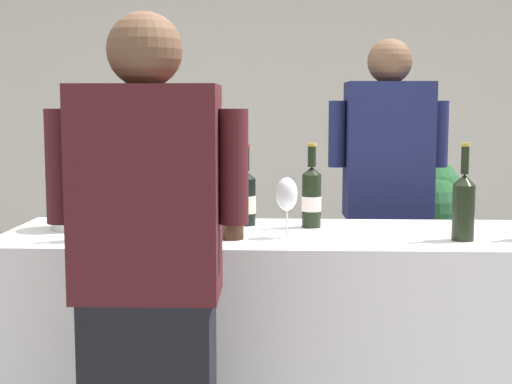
{
  "coord_description": "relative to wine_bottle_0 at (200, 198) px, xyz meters",
  "views": [
    {
      "loc": [
        -0.03,
        -2.69,
        1.45
      ],
      "look_at": [
        -0.14,
        0.0,
        1.14
      ],
      "focal_mm": 52.09,
      "sensor_mm": 36.0,
      "label": 1
    }
  ],
  "objects": [
    {
      "name": "wine_bottle_3",
      "position": [
        0.16,
        0.2,
        -0.02
      ],
      "size": [
        0.08,
        0.08,
        0.32
      ],
      "color": "black",
      "rests_on": "counter"
    },
    {
      "name": "wine_bottle_7",
      "position": [
        0.41,
        0.15,
        -0.01
      ],
      "size": [
        0.08,
        0.08,
        0.32
      ],
      "color": "black",
      "rests_on": "counter"
    },
    {
      "name": "counter",
      "position": [
        0.34,
        0.03,
        -0.63
      ],
      "size": [
        2.12,
        0.68,
        0.99
      ],
      "primitive_type": "cube",
      "color": "white",
      "rests_on": "ground_plane"
    },
    {
      "name": "potted_shrub",
      "position": [
        0.96,
        1.06,
        -0.26
      ],
      "size": [
        0.54,
        0.55,
        1.23
      ],
      "color": "brown",
      "rests_on": "ground_plane"
    },
    {
      "name": "person_server",
      "position": [
        0.78,
        0.75,
        -0.26
      ],
      "size": [
        0.55,
        0.25,
        1.75
      ],
      "color": "black",
      "rests_on": "ground_plane"
    },
    {
      "name": "wine_glass",
      "position": [
        0.32,
        -0.08,
        0.02
      ],
      "size": [
        0.08,
        0.08,
        0.21
      ],
      "color": "silver",
      "rests_on": "counter"
    },
    {
      "name": "wine_bottle_1",
      "position": [
        -0.07,
        0.2,
        -0.02
      ],
      "size": [
        0.07,
        0.07,
        0.3
      ],
      "color": "black",
      "rests_on": "counter"
    },
    {
      "name": "wine_bottle_0",
      "position": [
        0.0,
        0.0,
        0.0
      ],
      "size": [
        0.07,
        0.07,
        0.34
      ],
      "color": "black",
      "rests_on": "counter"
    },
    {
      "name": "ice_bucket",
      "position": [
        -0.48,
        0.08,
        -0.02
      ],
      "size": [
        0.2,
        0.2,
        0.22
      ],
      "color": "silver",
      "rests_on": "counter"
    },
    {
      "name": "person_guest",
      "position": [
        -0.07,
        -0.67,
        -0.28
      ],
      "size": [
        0.55,
        0.25,
        1.7
      ],
      "color": "black",
      "rests_on": "ground_plane"
    },
    {
      "name": "wall_back",
      "position": [
        0.34,
        2.63,
        0.28
      ],
      "size": [
        8.0,
        0.1,
        2.8
      ],
      "primitive_type": "cube",
      "color": "beige",
      "rests_on": "ground_plane"
    },
    {
      "name": "wine_bottle_6",
      "position": [
        0.13,
        -0.11,
        -0.02
      ],
      "size": [
        0.08,
        0.08,
        0.31
      ],
      "color": "black",
      "rests_on": "counter"
    },
    {
      "name": "wine_bottle_4",
      "position": [
        0.93,
        -0.11,
        -0.01
      ],
      "size": [
        0.08,
        0.08,
        0.34
      ],
      "color": "black",
      "rests_on": "counter"
    },
    {
      "name": "wine_bottle_5",
      "position": [
        -0.35,
        -0.16,
        -0.01
      ],
      "size": [
        0.07,
        0.07,
        0.32
      ],
      "color": "black",
      "rests_on": "counter"
    }
  ]
}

